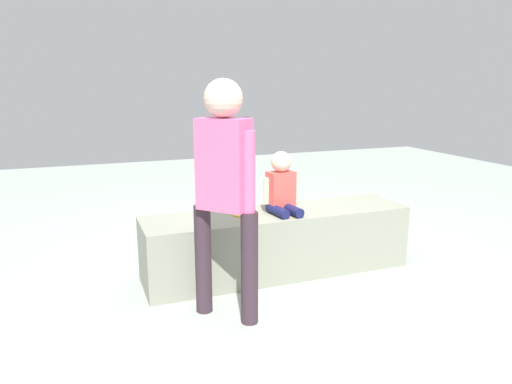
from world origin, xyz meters
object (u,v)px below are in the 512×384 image
water_bottle_near_gift (207,243)px  gift_bag (202,227)px  water_bottle_far_side (306,217)px  party_cup_red (306,213)px  child_seated (281,186)px  cake_plate (245,211)px  cake_box_white (169,248)px  handbag_black_leather (235,221)px  adult_standing (225,179)px

water_bottle_near_gift → gift_bag: bearing=81.8°
water_bottle_far_side → party_cup_red: water_bottle_far_side is taller
water_bottle_far_side → party_cup_red: size_ratio=1.77×
child_seated → party_cup_red: (0.91, 1.35, -0.66)m
cake_plate → gift_bag: bearing=95.8°
water_bottle_far_side → cake_box_white: bearing=-167.5°
gift_bag → water_bottle_near_gift: bearing=-98.2°
party_cup_red → cake_box_white: 1.78m
gift_bag → party_cup_red: 1.34m
cake_plate → party_cup_red: 1.83m
cake_plate → water_bottle_far_side: 1.57m
water_bottle_far_side → handbag_black_leather: (-0.79, 0.04, 0.03)m
adult_standing → gift_bag: 1.81m
child_seated → adult_standing: (-0.64, -0.57, 0.21)m
child_seated → handbag_black_leather: child_seated is taller
water_bottle_near_gift → adult_standing: bearing=-99.1°
child_seated → water_bottle_near_gift: size_ratio=2.02×
adult_standing → handbag_black_leather: size_ratio=4.77×
cake_plate → cake_box_white: size_ratio=0.68×
adult_standing → water_bottle_near_gift: bearing=80.9°
adult_standing → party_cup_red: (1.55, 1.91, -0.87)m
water_bottle_near_gift → water_bottle_far_side: 1.34m
water_bottle_far_side → gift_bag: bearing=-176.7°
handbag_black_leather → party_cup_red: bearing=12.9°
cake_plate → water_bottle_far_side: cake_plate is taller
water_bottle_far_side → party_cup_red: (0.12, 0.25, -0.04)m
cake_plate → handbag_black_leather: (0.28, 1.09, -0.41)m
water_bottle_near_gift → party_cup_red: size_ratio=2.05×
adult_standing → water_bottle_far_side: bearing=49.5°
water_bottle_near_gift → cake_box_white: 0.36m
cake_box_white → handbag_black_leather: handbag_black_leather is taller
cake_plate → party_cup_red: cake_plate is taller
child_seated → water_bottle_far_side: bearing=54.6°
child_seated → cake_plate: size_ratio=2.16×
water_bottle_far_side → handbag_black_leather: handbag_black_leather is taller
handbag_black_leather → gift_bag: bearing=-164.7°
adult_standing → gift_bag: (0.25, 1.60, -0.80)m
adult_standing → cake_box_white: bearing=95.5°
cake_box_white → party_cup_red: bearing=19.4°
adult_standing → gift_bag: size_ratio=5.26×
cake_plate → handbag_black_leather: 1.20m
gift_bag → cake_box_white: gift_bag is taller
cake_plate → water_bottle_far_side: size_ratio=1.09×
party_cup_red → cake_box_white: size_ratio=0.35×
child_seated → gift_bag: size_ratio=1.65×
water_bottle_far_side → party_cup_red: 0.28m
party_cup_red → child_seated: bearing=-123.9°
adult_standing → water_bottle_near_gift: adult_standing is taller
water_bottle_far_side → handbag_black_leather: bearing=177.4°
adult_standing → cake_plate: bearing=60.4°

